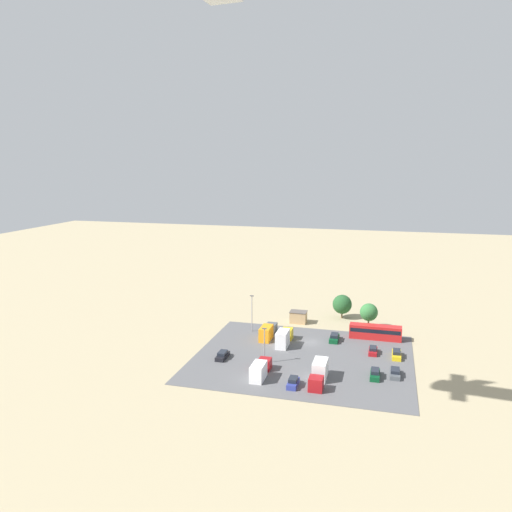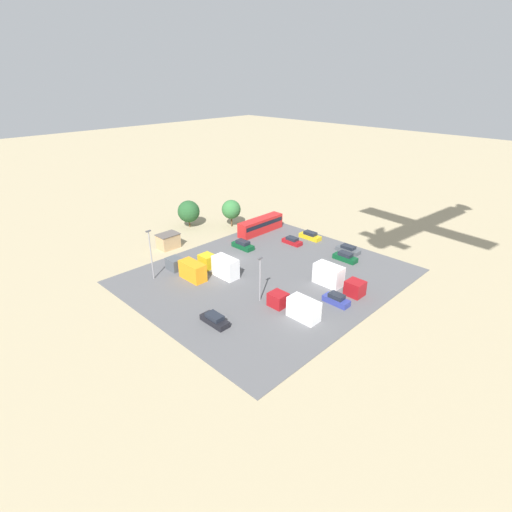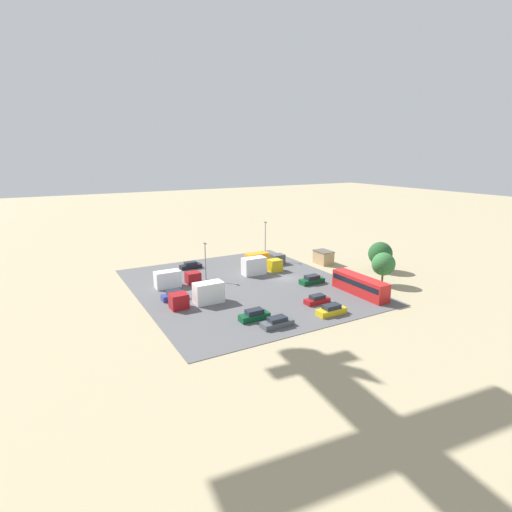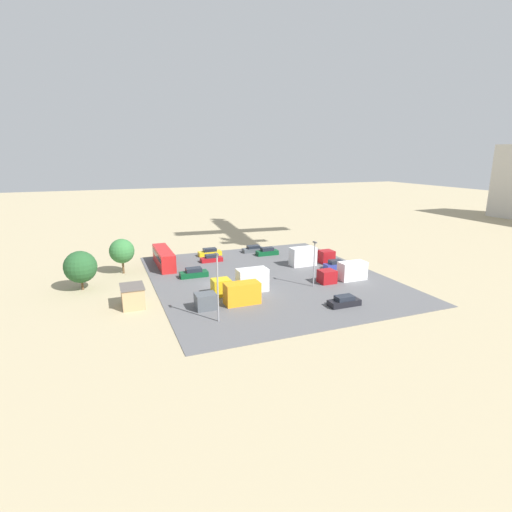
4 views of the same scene
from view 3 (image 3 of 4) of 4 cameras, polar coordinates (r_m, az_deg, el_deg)
ground_plane at (r=79.36m, az=4.29°, el=-3.24°), size 400.00×400.00×0.00m
parking_lot_surface at (r=74.79m, az=-1.72°, el=-4.28°), size 44.20×38.14×0.08m
shed_building at (r=90.63m, az=9.60°, el=-0.17°), size 4.25×3.17×2.98m
bus at (r=72.14m, az=14.62°, el=-3.98°), size 11.62×2.62×3.22m
parked_car_0 at (r=69.08m, az=-11.61°, el=-5.55°), size 1.74×4.18×1.64m
parked_car_1 at (r=57.70m, az=3.04°, el=-9.46°), size 1.89×4.74×1.42m
parked_car_2 at (r=62.77m, az=10.73°, el=-7.61°), size 1.82×4.79×1.57m
parked_car_3 at (r=76.54m, az=7.99°, el=-3.42°), size 1.93×4.79×1.61m
parked_car_4 at (r=66.81m, az=8.71°, el=-6.20°), size 1.73×4.28×1.43m
parked_car_5 at (r=86.83m, az=-9.31°, el=-1.36°), size 1.83×4.57×1.46m
parked_car_6 at (r=59.73m, az=-0.24°, el=-8.49°), size 1.74×4.62×1.63m
parked_truck_0 at (r=65.98m, az=-7.95°, el=-5.52°), size 2.51×8.89×3.46m
parked_truck_1 at (r=81.82m, az=0.56°, el=-1.41°), size 2.38×8.70×3.54m
parked_truck_2 at (r=87.29m, az=0.99°, el=-0.54°), size 2.34×9.16×3.08m
parked_truck_3 at (r=75.66m, az=-11.50°, el=-3.21°), size 2.35×8.52×3.07m
tree_near_shed at (r=77.94m, az=17.74°, el=-1.11°), size 4.32×4.32×6.24m
tree_apron_mid at (r=87.34m, az=17.33°, el=0.31°), size 4.96×4.96×6.20m
light_pole_lot_centre at (r=92.11m, az=1.33°, el=2.46°), size 0.90×0.28×8.85m
light_pole_lot_edge at (r=77.78m, az=-7.24°, el=-0.48°), size 0.90×0.28×7.34m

